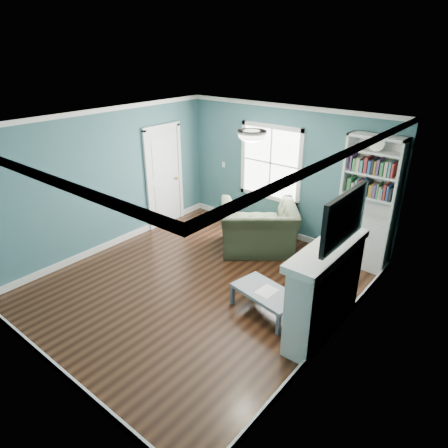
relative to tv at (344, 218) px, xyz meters
The scene contains 13 objects.
floor 2.80m from the tv, behind, with size 5.00×5.00×0.00m, color black.
room_walls 2.21m from the tv, behind, with size 5.00×5.00×5.00m.
trim 2.26m from the tv, behind, with size 4.50×5.00×2.60m.
window 3.40m from the tv, 137.57° to the left, with size 1.40×0.06×1.50m.
bookshelf 2.29m from the tv, 101.57° to the left, with size 0.90×0.35×2.31m.
fireplace 1.10m from the tv, behind, with size 0.44×1.58×1.30m.
tv is the anchor object (origin of this frame).
door 4.63m from the tv, 164.80° to the left, with size 0.12×0.98×2.17m.
ceiling_fixture 1.54m from the tv, behind, with size 0.38×0.38×0.15m.
light_switch 4.38m from the tv, 148.30° to the left, with size 0.08×0.01×0.12m, color white.
recliner 2.80m from the tv, 146.92° to the left, with size 1.38×0.90×1.21m, color black.
coffee_table 1.71m from the tv, behind, with size 1.06×0.70×0.36m.
paper_sheet 1.66m from the tv, behind, with size 0.24×0.31×0.00m, color white.
Camera 1 is at (3.81, -4.04, 3.60)m, focal length 32.00 mm.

